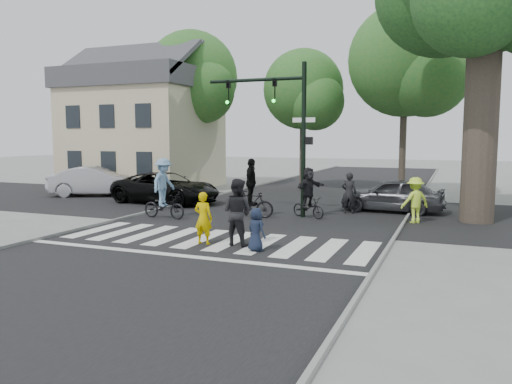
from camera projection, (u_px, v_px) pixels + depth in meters
ground at (201, 247)px, 14.36m from camera, size 120.00×120.00×0.00m
road_stem at (263, 220)px, 18.97m from camera, size 10.00×70.00×0.01m
road_cross at (288, 209)px, 21.74m from camera, size 70.00×10.00×0.01m
curb_left at (151, 211)px, 20.84m from camera, size 0.10×70.00×0.10m
curb_right at (401, 228)px, 17.09m from camera, size 0.10×70.00×0.10m
crosswalk at (212, 242)px, 14.97m from camera, size 10.00×3.85×0.01m
traffic_signal at (283, 118)px, 19.52m from camera, size 4.45×0.29×6.00m
bg_tree_0 at (132, 92)px, 33.54m from camera, size 5.46×5.20×8.97m
bg_tree_1 at (194, 81)px, 31.14m from camera, size 6.09×5.80×9.80m
bg_tree_2 at (306, 93)px, 29.70m from camera, size 5.04×4.80×8.40m
bg_tree_3 at (411, 64)px, 26.08m from camera, size 6.30×6.00×10.20m
house at (144, 126)px, 31.10m from camera, size 8.40×8.10×8.82m
pedestrian_woman at (203, 218)px, 14.62m from camera, size 0.57×0.38×1.55m
pedestrian_child at (256, 230)px, 13.72m from camera, size 0.70×0.60×1.21m
pedestrian_adult at (237, 212)px, 14.46m from camera, size 1.05×0.88×1.95m
cyclist_left at (164, 193)px, 19.23m from camera, size 1.88×1.24×2.33m
cyclist_mid at (251, 194)px, 19.43m from camera, size 1.83×1.13×2.32m
cyclist_right at (308, 195)px, 19.41m from camera, size 1.64×1.51×1.98m
car_suv at (166, 188)px, 23.71m from camera, size 5.53×2.99×1.47m
car_silver at (96, 181)px, 26.60m from camera, size 5.04×3.49×1.57m
car_grey at (392, 195)px, 20.96m from camera, size 4.33×1.93×1.44m
bystander_hivis at (415, 200)px, 18.23m from camera, size 1.25×1.16×1.69m
bystander_dark at (349, 193)px, 20.50m from camera, size 0.66×0.46×1.71m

